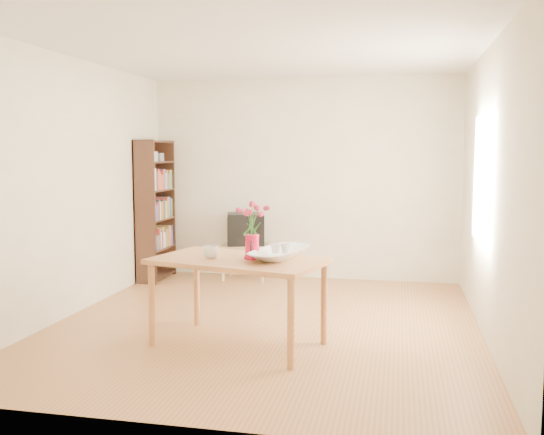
% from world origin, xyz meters
% --- Properties ---
extents(room, '(4.50, 4.50, 4.50)m').
position_xyz_m(room, '(0.03, 0.00, 1.30)').
color(room, '#905D33').
rests_on(room, ground).
extents(table, '(1.57, 1.13, 0.75)m').
position_xyz_m(table, '(-0.09, -0.67, 0.67)').
color(table, '#A36638').
rests_on(table, ground).
extents(tv_stand, '(0.60, 0.45, 0.46)m').
position_xyz_m(tv_stand, '(-0.70, 1.97, 0.39)').
color(tv_stand, tan).
rests_on(tv_stand, ground).
extents(bookshelf, '(0.28, 0.70, 1.80)m').
position_xyz_m(bookshelf, '(-1.85, 1.75, 0.84)').
color(bookshelf, black).
rests_on(bookshelf, ground).
extents(pitcher, '(0.14, 0.21, 0.21)m').
position_xyz_m(pitcher, '(0.03, -0.65, 0.84)').
color(pitcher, red).
rests_on(pitcher, table).
extents(flowers, '(0.24, 0.24, 0.33)m').
position_xyz_m(flowers, '(0.03, -0.65, 1.11)').
color(flowers, '#BE2C4F').
rests_on(flowers, pitcher).
extents(mug, '(0.15, 0.15, 0.11)m').
position_xyz_m(mug, '(-0.32, -0.70, 0.80)').
color(mug, white).
rests_on(mug, table).
extents(bowl, '(0.62, 0.62, 0.48)m').
position_xyz_m(bowl, '(0.25, -0.58, 0.99)').
color(bowl, white).
rests_on(bowl, table).
extents(teacup_a, '(0.10, 0.10, 0.07)m').
position_xyz_m(teacup_a, '(0.21, -0.58, 0.94)').
color(teacup_a, white).
rests_on(teacup_a, bowl).
extents(teacup_b, '(0.10, 0.10, 0.07)m').
position_xyz_m(teacup_b, '(0.30, -0.56, 0.95)').
color(teacup_b, white).
rests_on(teacup_b, bowl).
extents(television, '(0.56, 0.54, 0.40)m').
position_xyz_m(television, '(-0.70, 1.98, 0.67)').
color(television, black).
rests_on(television, tv_stand).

